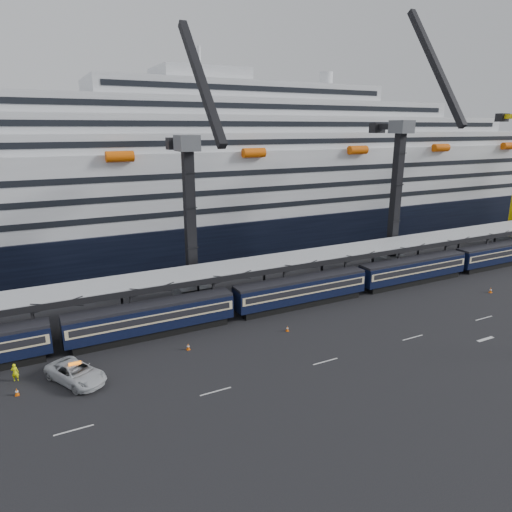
{
  "coord_description": "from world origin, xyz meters",
  "views": [
    {
      "loc": [
        -39.2,
        -37.88,
        22.93
      ],
      "look_at": [
        -14.77,
        10.0,
        7.73
      ],
      "focal_mm": 32.0,
      "sensor_mm": 36.0,
      "label": 1
    }
  ],
  "objects": [
    {
      "name": "traffic_cone_e",
      "position": [
        18.91,
        1.72,
        0.41
      ],
      "size": [
        0.41,
        0.41,
        0.82
      ],
      "color": "#E55807",
      "rests_on": "ground"
    },
    {
      "name": "canopy",
      "position": [
        0.0,
        14.0,
        5.25
      ],
      "size": [
        130.0,
        6.25,
        5.53
      ],
      "color": "#989CA0",
      "rests_on": "ground"
    },
    {
      "name": "traffic_cone_b",
      "position": [
        -41.94,
        3.46,
        0.36
      ],
      "size": [
        0.36,
        0.36,
        0.72
      ],
      "color": "#E55807",
      "rests_on": "ground"
    },
    {
      "name": "traffic_cone_c",
      "position": [
        -25.57,
        4.8,
        0.37
      ],
      "size": [
        0.38,
        0.38,
        0.76
      ],
      "color": "#E55807",
      "rests_on": "ground"
    },
    {
      "name": "crane_dark_mid",
      "position": [
        15.0,
        17.59,
        13.36
      ],
      "size": [
        4.5,
        18.24,
        39.64
      ],
      "color": "#46484D",
      "rests_on": "ground"
    },
    {
      "name": "lane_markings",
      "position": [
        8.15,
        -5.23,
        0.01
      ],
      "size": [
        111.0,
        4.27,
        0.02
      ],
      "color": "beige",
      "rests_on": "ground"
    },
    {
      "name": "traffic_cone_d",
      "position": [
        -13.76,
        3.95,
        0.34
      ],
      "size": [
        0.35,
        0.35,
        0.69
      ],
      "color": "#E55807",
      "rests_on": "ground"
    },
    {
      "name": "cruise_ship",
      "position": [
        -1.08,
        45.99,
        12.34
      ],
      "size": [
        214.09,
        28.84,
        34.0
      ],
      "color": "black",
      "rests_on": "ground"
    },
    {
      "name": "train",
      "position": [
        -4.65,
        10.0,
        2.2
      ],
      "size": [
        133.05,
        3.0,
        4.05
      ],
      "color": "black",
      "rests_on": "ground"
    },
    {
      "name": "crane_dark_near",
      "position": [
        -20.0,
        18.59,
        11.93
      ],
      "size": [
        4.5,
        17.75,
        35.08
      ],
      "color": "#46484D",
      "rests_on": "ground"
    },
    {
      "name": "pickup_truck",
      "position": [
        -36.94,
        3.47,
        0.9
      ],
      "size": [
        5.7,
        7.11,
        1.8
      ],
      "primitive_type": "imported",
      "rotation": [
        0.0,
        0.0,
        0.49
      ],
      "color": "#BABDC2",
      "rests_on": "ground"
    },
    {
      "name": "ground",
      "position": [
        0.0,
        0.0,
        0.0
      ],
      "size": [
        260.0,
        260.0,
        0.0
      ],
      "primitive_type": "plane",
      "color": "black",
      "rests_on": "ground"
    },
    {
      "name": "worker",
      "position": [
        -42.01,
        6.21,
        0.88
      ],
      "size": [
        0.71,
        0.54,
        1.75
      ],
      "primitive_type": "imported",
      "rotation": [
        0.0,
        0.0,
        2.93
      ],
      "color": "#F3FF0D",
      "rests_on": "ground"
    }
  ]
}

